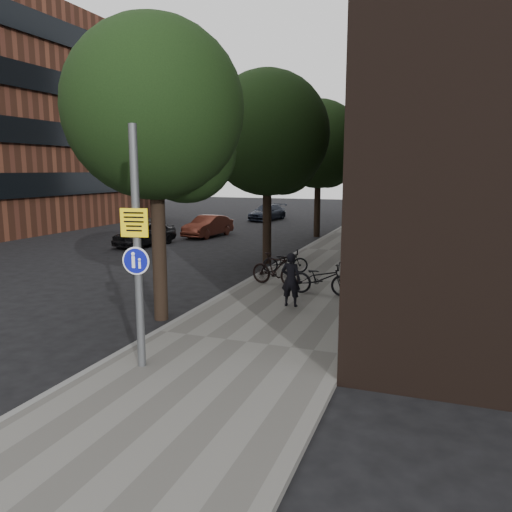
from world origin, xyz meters
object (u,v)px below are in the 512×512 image
at_px(signpost, 137,248).
at_px(parked_bike_facade_near, 321,278).
at_px(pedestrian, 291,279).
at_px(parked_car_near, 145,233).

relative_size(signpost, parked_bike_facade_near, 2.37).
bearing_deg(signpost, pedestrian, 64.37).
bearing_deg(signpost, parked_bike_facade_near, 63.94).
height_order(signpost, pedestrian, signpost).
bearing_deg(parked_bike_facade_near, parked_car_near, 56.41).
bearing_deg(pedestrian, parked_car_near, -41.12).
bearing_deg(pedestrian, signpost, 73.51).
bearing_deg(parked_car_near, pedestrian, -33.25).
height_order(signpost, parked_bike_facade_near, signpost).
bearing_deg(parked_car_near, parked_bike_facade_near, -26.76).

